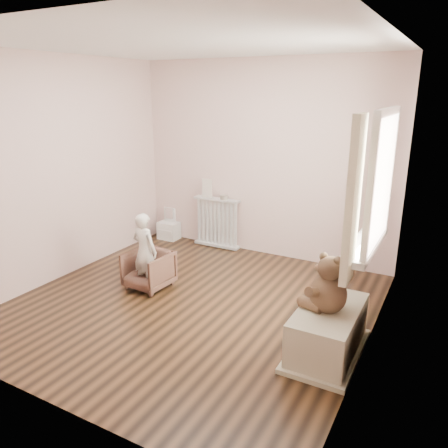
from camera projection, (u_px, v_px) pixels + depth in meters
The scene contains 19 objects.
floor at pixel (192, 304), 4.67m from camera, with size 3.60×3.60×0.01m, color black.
ceiling at pixel (185, 43), 3.91m from camera, with size 3.60×3.60×0.01m, color white.
back_wall at pixel (263, 160), 5.80m from camera, with size 3.60×0.02×2.60m, color beige.
front_wall at pixel (35, 237), 2.78m from camera, with size 3.60×0.02×2.60m, color beige.
left_wall at pixel (60, 170), 5.11m from camera, with size 0.02×3.60×2.60m, color beige.
right_wall at pixel (379, 208), 3.47m from camera, with size 0.02×3.60×2.60m, color beige.
window at pixel (382, 182), 3.69m from camera, with size 0.03×0.90×1.10m, color white.
window_sill at pixel (365, 245), 3.91m from camera, with size 0.22×1.10×0.06m, color silver.
curtain_left at pixel (353, 202), 3.28m from camera, with size 0.06×0.26×1.30m, color beige.
curtain_right at pixel (380, 177), 4.24m from camera, with size 0.06×0.26×1.30m, color beige.
radiator at pixel (217, 221), 6.26m from camera, with size 0.69×0.13×0.73m, color silver.
paper_doll at pixel (207, 188), 6.19m from camera, with size 0.16×0.01×0.26m, color beige.
tin_a at pixel (224, 197), 6.10m from camera, with size 0.10×0.10×0.06m, color #A59E8C.
toy_vanity at pixel (168, 222), 6.65m from camera, with size 0.31×0.22×0.48m, color silver.
armchair at pixel (149, 270), 5.02m from camera, with size 0.46×0.48×0.44m, color #533427.
child at pixel (145, 251), 4.90m from camera, with size 0.32×0.21×0.89m, color silver.
toy_bench at pixel (328, 332), 3.76m from camera, with size 0.48×0.91×0.43m, color #C0BB98.
teddy_bear at pixel (329, 284), 3.58m from camera, with size 0.40×0.31×0.50m, color #3D2A1B, non-canonical shape.
plush_cat at pixel (372, 222), 4.14m from camera, with size 0.15×0.25×0.21m, color slate, non-canonical shape.
Camera 1 is at (2.32, -3.53, 2.20)m, focal length 35.00 mm.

